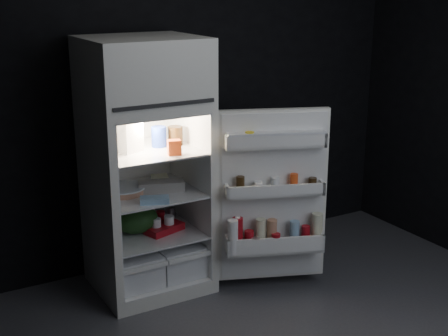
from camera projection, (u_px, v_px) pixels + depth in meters
wall_back at (169, 89)px, 4.67m from camera, size 4.00×0.00×2.70m
refrigerator at (144, 158)px, 4.29m from camera, size 0.76×0.71×1.78m
fridge_door at (273, 200)px, 4.29m from camera, size 0.74×0.44×1.22m
milk_jug at (127, 134)px, 4.16m from camera, size 0.21×0.21×0.24m
mayo_jar at (159, 137)px, 4.30m from camera, size 0.13×0.13×0.14m
jam_jar at (175, 136)px, 4.35m from camera, size 0.13×0.13×0.13m
amber_bottle at (113, 135)px, 4.17m from camera, size 0.10×0.10×0.22m
small_carton at (174, 147)px, 4.10m from camera, size 0.10×0.09×0.10m
egg_carton at (161, 186)px, 4.32m from camera, size 0.34×0.22×0.07m
pie at (123, 191)px, 4.28m from camera, size 0.31×0.31×0.04m
flat_package at (155, 200)px, 4.09m from camera, size 0.21×0.16×0.04m
wrapped_pkg at (160, 179)px, 4.52m from camera, size 0.14×0.13×0.05m
produce_bag at (136, 219)px, 4.37m from camera, size 0.37×0.33×0.20m
yogurt_tray at (164, 228)px, 4.40m from camera, size 0.30×0.22×0.05m
small_can_red at (161, 217)px, 4.55m from camera, size 0.08×0.08×0.09m
small_can_silver at (170, 213)px, 4.64m from camera, size 0.10×0.10×0.09m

